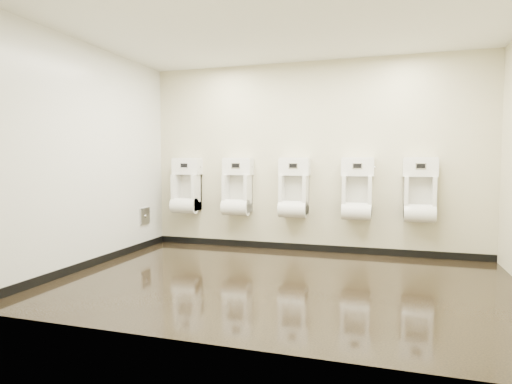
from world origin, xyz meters
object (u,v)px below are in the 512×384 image
Objects in this scene: access_panel at (145,216)px; urinal_4 at (420,195)px; urinal_1 at (237,191)px; urinal_2 at (294,192)px; urinal_0 at (186,190)px; urinal_3 at (357,193)px.

urinal_4 reaches higher than access_panel.
urinal_2 is (0.89, 0.00, 0.00)m from urinal_1.
urinal_0 is 1.00× the size of urinal_4.
urinal_2 is at bearing 9.98° from access_panel.
urinal_0 is 2.65m from urinal_3.
urinal_2 is at bearing 180.00° from urinal_4.
urinal_4 is (1.73, 0.00, 0.00)m from urinal_2.
urinal_3 is 0.82m from urinal_4.
access_panel is 2.32m from urinal_2.
urinal_1 and urinal_3 have the same top height.
urinal_0 and urinal_1 have the same top height.
urinal_4 is (3.99, 0.40, 0.39)m from access_panel.
urinal_0 and urinal_4 have the same top height.
urinal_0 is at bearing 180.00° from urinal_3.
access_panel is 0.76m from urinal_0.
urinal_4 is (3.48, 0.00, 0.00)m from urinal_0.
access_panel is 1.48m from urinal_1.
urinal_0 reaches higher than access_panel.
urinal_1 reaches higher than access_panel.
urinal_0 and urinal_2 have the same top height.
access_panel is at bearing -174.31° from urinal_4.
urinal_2 is 1.00× the size of urinal_4.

